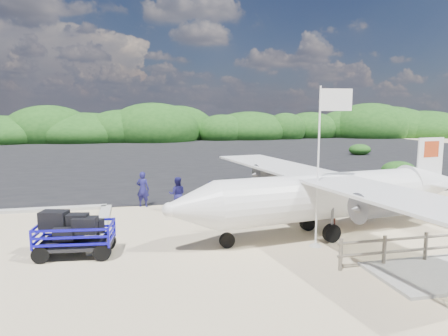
# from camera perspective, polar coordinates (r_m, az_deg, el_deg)

# --- Properties ---
(ground) EXTENTS (160.00, 160.00, 0.00)m
(ground) POSITION_cam_1_polar(r_m,az_deg,el_deg) (16.62, -1.63, -8.87)
(ground) COLOR beige
(asphalt_apron) EXTENTS (90.00, 50.00, 0.04)m
(asphalt_apron) POSITION_cam_1_polar(r_m,az_deg,el_deg) (45.96, -8.91, 1.86)
(asphalt_apron) COLOR #B2B2B2
(asphalt_apron) RESTS_ON ground
(walkway_pad) EXTENTS (3.50, 2.50, 0.10)m
(walkway_pad) POSITION_cam_1_polar(r_m,az_deg,el_deg) (13.74, 27.77, -13.48)
(walkway_pad) COLOR #B2B2B2
(walkway_pad) RESTS_ON ground
(vegetation_band) EXTENTS (124.00, 8.00, 4.40)m
(vegetation_band) POSITION_cam_1_polar(r_m,az_deg,el_deg) (70.84, -10.32, 3.94)
(vegetation_band) COLOR #B2B2B2
(vegetation_band) RESTS_ON ground
(fence) EXTENTS (6.40, 2.00, 1.10)m
(fence) POSITION_cam_1_polar(r_m,az_deg,el_deg) (14.76, 26.71, -11.93)
(fence) COLOR #B2B2B2
(fence) RESTS_ON ground
(baggage_cart) EXTENTS (2.83, 1.81, 1.34)m
(baggage_cart) POSITION_cam_1_polar(r_m,az_deg,el_deg) (14.65, -20.35, -11.72)
(baggage_cart) COLOR #110BB2
(baggage_cart) RESTS_ON ground
(flagpole) EXTENTS (1.19, 0.61, 5.72)m
(flagpole) POSITION_cam_1_polar(r_m,az_deg,el_deg) (15.11, 12.93, -10.81)
(flagpole) COLOR white
(flagpole) RESTS_ON ground
(signboard) EXTENTS (1.60, 0.78, 1.37)m
(signboard) POSITION_cam_1_polar(r_m,az_deg,el_deg) (18.60, 16.85, -7.37)
(signboard) COLOR #5D291A
(signboard) RESTS_ON ground
(crew_a) EXTENTS (0.78, 0.66, 1.83)m
(crew_a) POSITION_cam_1_polar(r_m,az_deg,el_deg) (20.83, -11.52, -2.98)
(crew_a) COLOR #171652
(crew_a) RESTS_ON ground
(crew_b) EXTENTS (0.93, 0.79, 1.71)m
(crew_b) POSITION_cam_1_polar(r_m,az_deg,el_deg) (19.59, -6.70, -3.74)
(crew_b) COLOR #171652
(crew_b) RESTS_ON ground
(crew_c) EXTENTS (0.89, 0.37, 1.51)m
(crew_c) POSITION_cam_1_polar(r_m,az_deg,el_deg) (19.33, -1.93, -4.15)
(crew_c) COLOR #171652
(crew_c) RESTS_ON ground
(aircraft_large) EXTENTS (17.87, 17.87, 4.74)m
(aircraft_large) POSITION_cam_1_polar(r_m,az_deg,el_deg) (46.13, 8.93, 1.88)
(aircraft_large) COLOR #B2B2B2
(aircraft_large) RESTS_ON ground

